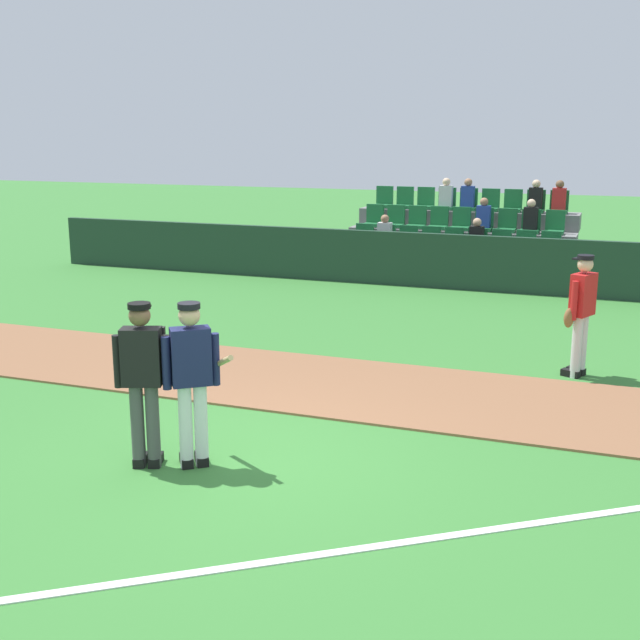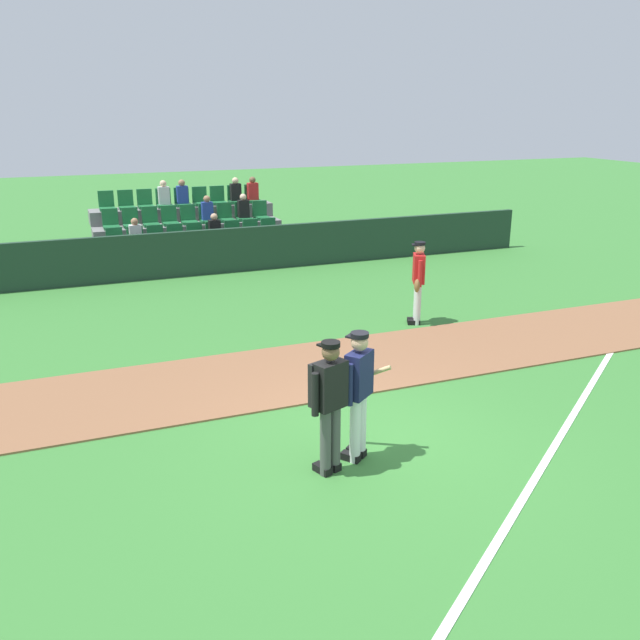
% 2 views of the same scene
% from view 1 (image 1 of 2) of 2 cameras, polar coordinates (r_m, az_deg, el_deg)
% --- Properties ---
extents(ground_plane, '(80.00, 80.00, 0.00)m').
position_cam_1_polar(ground_plane, '(8.85, -5.94, -9.76)').
color(ground_plane, '#387A33').
extents(infield_dirt_path, '(28.00, 2.60, 0.03)m').
position_cam_1_polar(infield_dirt_path, '(11.26, 0.41, -4.54)').
color(infield_dirt_path, brown).
rests_on(infield_dirt_path, ground).
extents(foul_line_chalk, '(9.71, 7.21, 0.01)m').
position_cam_1_polar(foul_line_chalk, '(7.62, 13.53, -13.97)').
color(foul_line_chalk, white).
rests_on(foul_line_chalk, ground).
extents(dugout_fence, '(20.00, 0.16, 1.22)m').
position_cam_1_polar(dugout_fence, '(18.29, 8.69, 4.12)').
color(dugout_fence, '#1E3828').
rests_on(dugout_fence, ground).
extents(stadium_bleachers, '(5.55, 2.95, 2.30)m').
position_cam_1_polar(stadium_bleachers, '(20.11, 9.86, 4.95)').
color(stadium_bleachers, slate).
rests_on(stadium_bleachers, ground).
extents(batter_navy_jersey, '(0.72, 0.70, 1.76)m').
position_cam_1_polar(batter_navy_jersey, '(8.42, -9.00, -4.07)').
color(batter_navy_jersey, white).
rests_on(batter_navy_jersey, ground).
extents(umpire_home_plate, '(0.56, 0.41, 1.76)m').
position_cam_1_polar(umpire_home_plate, '(8.51, -12.36, -3.80)').
color(umpire_home_plate, '#4C4C4C').
rests_on(umpire_home_plate, ground).
extents(runner_red_jersey, '(0.43, 0.62, 1.76)m').
position_cam_1_polar(runner_red_jersey, '(11.99, 17.91, 0.60)').
color(runner_red_jersey, silver).
rests_on(runner_red_jersey, ground).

